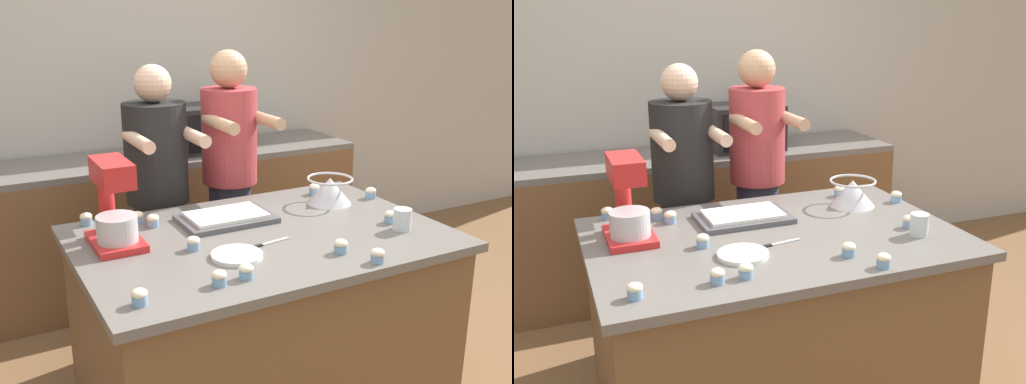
# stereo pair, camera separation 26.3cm
# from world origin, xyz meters

# --- Properties ---
(back_wall) EXTENTS (10.00, 0.06, 2.70)m
(back_wall) POSITION_xyz_m (0.00, 1.86, 1.35)
(back_wall) COLOR #B2ADA3
(back_wall) RESTS_ON ground_plane
(island_counter) EXTENTS (1.61, 1.08, 0.89)m
(island_counter) POSITION_xyz_m (0.00, 0.00, 0.45)
(island_counter) COLOR brown
(island_counter) RESTS_ON ground_plane
(back_counter) EXTENTS (2.80, 0.60, 0.93)m
(back_counter) POSITION_xyz_m (0.00, 1.51, 0.47)
(back_counter) COLOR brown
(back_counter) RESTS_ON ground_plane
(person_left) EXTENTS (0.34, 0.50, 1.58)m
(person_left) POSITION_xyz_m (-0.22, 0.76, 0.83)
(person_left) COLOR #232328
(person_left) RESTS_ON ground_plane
(person_right) EXTENTS (0.33, 0.49, 1.64)m
(person_right) POSITION_xyz_m (0.21, 0.76, 0.87)
(person_right) COLOR #33384C
(person_right) RESTS_ON ground_plane
(stand_mixer) EXTENTS (0.20, 0.30, 0.37)m
(stand_mixer) POSITION_xyz_m (-0.60, 0.17, 1.05)
(stand_mixer) COLOR red
(stand_mixer) RESTS_ON island_counter
(mixing_bowl) EXTENTS (0.24, 0.24, 0.13)m
(mixing_bowl) POSITION_xyz_m (0.52, 0.23, 0.96)
(mixing_bowl) COLOR #BCBCC1
(mixing_bowl) RESTS_ON island_counter
(baking_tray) EXTENTS (0.43, 0.28, 0.04)m
(baking_tray) POSITION_xyz_m (-0.07, 0.23, 0.91)
(baking_tray) COLOR #4C4C51
(baking_tray) RESTS_ON island_counter
(microwave_oven) EXTENTS (0.48, 0.38, 0.30)m
(microwave_oven) POSITION_xyz_m (0.39, 1.50, 1.08)
(microwave_oven) COLOR black
(microwave_oven) RESTS_ON back_counter
(drinking_glass) EXTENTS (0.08, 0.08, 0.10)m
(drinking_glass) POSITION_xyz_m (0.59, -0.24, 0.94)
(drinking_glass) COLOR silver
(drinking_glass) RESTS_ON island_counter
(small_plate) EXTENTS (0.21, 0.21, 0.02)m
(small_plate) POSITION_xyz_m (-0.21, -0.18, 0.90)
(small_plate) COLOR white
(small_plate) RESTS_ON island_counter
(knife) EXTENTS (0.22, 0.05, 0.01)m
(knife) POSITION_xyz_m (-0.05, -0.12, 0.89)
(knife) COLOR #BCBCC1
(knife) RESTS_ON island_counter
(cupcake_0) EXTENTS (0.06, 0.06, 0.06)m
(cupcake_0) POSITION_xyz_m (0.53, 0.40, 0.92)
(cupcake_0) COLOR #759EC6
(cupcake_0) RESTS_ON island_counter
(cupcake_1) EXTENTS (0.06, 0.06, 0.06)m
(cupcake_1) POSITION_xyz_m (0.25, -0.48, 0.92)
(cupcake_1) COLOR #759EC6
(cupcake_1) RESTS_ON island_counter
(cupcake_2) EXTENTS (0.06, 0.06, 0.06)m
(cupcake_2) POSITION_xyz_m (0.60, -0.15, 0.92)
(cupcake_2) COLOR #759EC6
(cupcake_2) RESTS_ON island_counter
(cupcake_3) EXTENTS (0.06, 0.06, 0.06)m
(cupcake_3) POSITION_xyz_m (-0.44, 0.39, 0.92)
(cupcake_3) COLOR #759EC6
(cupcake_3) RESTS_ON island_counter
(cupcake_4) EXTENTS (0.06, 0.06, 0.06)m
(cupcake_4) POSITION_xyz_m (-0.39, 0.32, 0.92)
(cupcake_4) COLOR #759EC6
(cupcake_4) RESTS_ON island_counter
(cupcake_5) EXTENTS (0.06, 0.06, 0.06)m
(cupcake_5) POSITION_xyz_m (0.76, 0.20, 0.92)
(cupcake_5) COLOR #759EC6
(cupcake_5) RESTS_ON island_counter
(cupcake_6) EXTENTS (0.06, 0.06, 0.06)m
(cupcake_6) POSITION_xyz_m (-0.33, -0.03, 0.92)
(cupcake_6) COLOR #759EC6
(cupcake_6) RESTS_ON island_counter
(cupcake_7) EXTENTS (0.06, 0.06, 0.06)m
(cupcake_7) POSITION_xyz_m (-0.38, -0.38, 0.92)
(cupcake_7) COLOR #759EC6
(cupcake_7) RESTS_ON island_counter
(cupcake_8) EXTENTS (0.06, 0.06, 0.06)m
(cupcake_8) POSITION_xyz_m (-0.66, 0.48, 0.92)
(cupcake_8) COLOR #759EC6
(cupcake_8) RESTS_ON island_counter
(cupcake_9) EXTENTS (0.06, 0.06, 0.06)m
(cupcake_9) POSITION_xyz_m (-0.53, 0.35, 0.92)
(cupcake_9) COLOR #759EC6
(cupcake_9) RESTS_ON island_counter
(cupcake_10) EXTENTS (0.06, 0.06, 0.06)m
(cupcake_10) POSITION_xyz_m (0.18, -0.34, 0.92)
(cupcake_10) COLOR #759EC6
(cupcake_10) RESTS_ON island_counter
(cupcake_11) EXTENTS (0.06, 0.06, 0.06)m
(cupcake_11) POSITION_xyz_m (-0.27, -0.38, 0.92)
(cupcake_11) COLOR #759EC6
(cupcake_11) RESTS_ON island_counter
(cupcake_12) EXTENTS (0.06, 0.06, 0.06)m
(cupcake_12) POSITION_xyz_m (-0.68, -0.39, 0.92)
(cupcake_12) COLOR #759EC6
(cupcake_12) RESTS_ON island_counter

